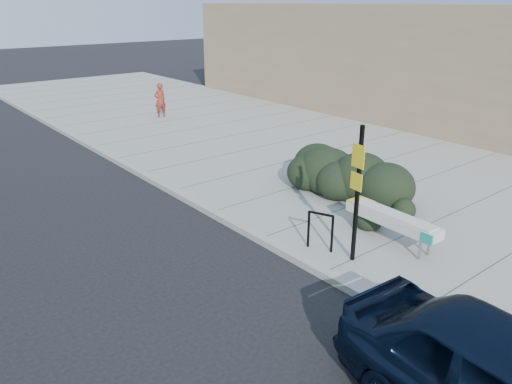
# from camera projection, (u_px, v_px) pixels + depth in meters

# --- Properties ---
(ground) EXTENTS (120.00, 120.00, 0.00)m
(ground) POSITION_uv_depth(u_px,v_px,m) (326.00, 278.00, 10.15)
(ground) COLOR black
(ground) RESTS_ON ground
(sidewalk_near) EXTENTS (11.20, 50.00, 0.15)m
(sidewalk_near) POSITION_uv_depth(u_px,v_px,m) (333.00, 164.00, 17.04)
(sidewalk_near) COLOR gray
(sidewalk_near) RESTS_ON ground
(curb_near) EXTENTS (0.22, 50.00, 0.17)m
(curb_near) POSITION_uv_depth(u_px,v_px,m) (194.00, 202.00, 13.75)
(curb_near) COLOR #9E9E99
(curb_near) RESTS_ON ground
(bench) EXTENTS (0.59, 2.38, 0.71)m
(bench) POSITION_uv_depth(u_px,v_px,m) (392.00, 219.00, 11.13)
(bench) COLOR gray
(bench) RESTS_ON sidewalk_near
(bike_rack) EXTENTS (0.27, 0.56, 0.88)m
(bike_rack) POSITION_uv_depth(u_px,v_px,m) (320.00, 227.00, 10.82)
(bike_rack) COLOR black
(bike_rack) RESTS_ON sidewalk_near
(sign_post) EXTENTS (0.12, 0.34, 2.91)m
(sign_post) POSITION_uv_depth(u_px,v_px,m) (357.00, 187.00, 9.97)
(sign_post) COLOR black
(sign_post) RESTS_ON sidewalk_near
(hedge) EXTENTS (2.33, 4.15, 1.50)m
(hedge) POSITION_uv_depth(u_px,v_px,m) (342.00, 173.00, 13.53)
(hedge) COLOR black
(hedge) RESTS_ON sidewalk_near
(pedestrian) EXTENTS (0.59, 0.40, 1.58)m
(pedestrian) POSITION_uv_depth(u_px,v_px,m) (160.00, 100.00, 23.29)
(pedestrian) COLOR maroon
(pedestrian) RESTS_ON sidewalk_near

